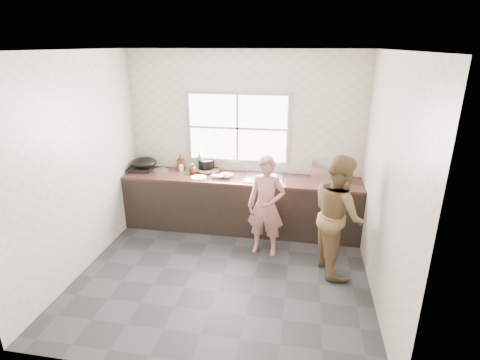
% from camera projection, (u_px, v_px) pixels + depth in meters
% --- Properties ---
extents(floor, '(3.60, 3.20, 0.01)m').
position_uv_depth(floor, '(223.00, 274.00, 4.77)').
color(floor, '#2B2B2D').
rests_on(floor, ground).
extents(ceiling, '(3.60, 3.20, 0.01)m').
position_uv_depth(ceiling, '(219.00, 49.00, 3.84)').
color(ceiling, silver).
rests_on(ceiling, wall_back).
extents(wall_back, '(3.60, 0.01, 2.70)m').
position_uv_depth(wall_back, '(244.00, 141.00, 5.79)').
color(wall_back, beige).
rests_on(wall_back, ground).
extents(wall_left, '(0.01, 3.20, 2.70)m').
position_uv_depth(wall_left, '(78.00, 166.00, 4.60)').
color(wall_left, beige).
rests_on(wall_left, ground).
extents(wall_right, '(0.01, 3.20, 2.70)m').
position_uv_depth(wall_right, '(386.00, 184.00, 4.01)').
color(wall_right, beige).
rests_on(wall_right, ground).
extents(wall_front, '(3.60, 0.01, 2.70)m').
position_uv_depth(wall_front, '(175.00, 242.00, 2.82)').
color(wall_front, silver).
rests_on(wall_front, ground).
extents(cabinet, '(3.60, 0.62, 0.82)m').
position_uv_depth(cabinet, '(241.00, 204.00, 5.82)').
color(cabinet, black).
rests_on(cabinet, floor).
extents(countertop, '(3.60, 0.64, 0.04)m').
position_uv_depth(countertop, '(241.00, 178.00, 5.67)').
color(countertop, '#3C1E18').
rests_on(countertop, cabinet).
extents(sink, '(0.55, 0.45, 0.02)m').
position_uv_depth(sink, '(264.00, 178.00, 5.61)').
color(sink, silver).
rests_on(sink, countertop).
extents(faucet, '(0.02, 0.02, 0.30)m').
position_uv_depth(faucet, '(265.00, 165.00, 5.74)').
color(faucet, silver).
rests_on(faucet, countertop).
extents(window_frame, '(1.60, 0.05, 1.10)m').
position_uv_depth(window_frame, '(238.00, 128.00, 5.72)').
color(window_frame, '#9EA0A5').
rests_on(window_frame, wall_back).
extents(window_glazing, '(1.50, 0.01, 1.00)m').
position_uv_depth(window_glazing, '(237.00, 128.00, 5.70)').
color(window_glazing, white).
rests_on(window_glazing, window_frame).
extents(woman, '(0.51, 0.36, 1.31)m').
position_uv_depth(woman, '(266.00, 209.00, 5.06)').
color(woman, tan).
rests_on(woman, floor).
extents(person_side, '(0.77, 0.88, 1.54)m').
position_uv_depth(person_side, '(338.00, 215.00, 4.63)').
color(person_side, brown).
rests_on(person_side, floor).
extents(cutting_board, '(0.44, 0.44, 0.04)m').
position_uv_depth(cutting_board, '(208.00, 170.00, 5.91)').
color(cutting_board, '#321F13').
rests_on(cutting_board, countertop).
extents(cleaver, '(0.20, 0.11, 0.01)m').
position_uv_depth(cleaver, '(218.00, 175.00, 5.61)').
color(cleaver, silver).
rests_on(cleaver, cutting_board).
extents(bowl_mince, '(0.26, 0.26, 0.05)m').
position_uv_depth(bowl_mince, '(226.00, 176.00, 5.65)').
color(bowl_mince, white).
rests_on(bowl_mince, countertop).
extents(bowl_crabs, '(0.24, 0.24, 0.06)m').
position_uv_depth(bowl_crabs, '(269.00, 178.00, 5.55)').
color(bowl_crabs, white).
rests_on(bowl_crabs, countertop).
extents(bowl_held, '(0.21, 0.21, 0.06)m').
position_uv_depth(bowl_held, '(271.00, 182.00, 5.38)').
color(bowl_held, white).
rests_on(bowl_held, countertop).
extents(black_pot, '(0.26, 0.26, 0.18)m').
position_uv_depth(black_pot, '(206.00, 165.00, 5.95)').
color(black_pot, black).
rests_on(black_pot, countertop).
extents(plate_food, '(0.28, 0.28, 0.02)m').
position_uv_depth(plate_food, '(199.00, 177.00, 5.63)').
color(plate_food, white).
rests_on(plate_food, countertop).
extents(bottle_green, '(0.16, 0.16, 0.32)m').
position_uv_depth(bottle_green, '(200.00, 160.00, 5.94)').
color(bottle_green, green).
rests_on(bottle_green, countertop).
extents(bottle_brown_tall, '(0.11, 0.11, 0.21)m').
position_uv_depth(bottle_brown_tall, '(180.00, 163.00, 6.01)').
color(bottle_brown_tall, '#4F2613').
rests_on(bottle_brown_tall, countertop).
extents(bottle_brown_short, '(0.13, 0.13, 0.15)m').
position_uv_depth(bottle_brown_short, '(193.00, 169.00, 5.80)').
color(bottle_brown_short, '#472411').
rests_on(bottle_brown_short, countertop).
extents(glass_jar, '(0.08, 0.08, 0.10)m').
position_uv_depth(glass_jar, '(181.00, 168.00, 5.93)').
color(glass_jar, white).
rests_on(glass_jar, countertop).
extents(burner, '(0.44, 0.44, 0.06)m').
position_uv_depth(burner, '(140.00, 168.00, 5.98)').
color(burner, black).
rests_on(burner, countertop).
extents(wok, '(0.52, 0.52, 0.15)m').
position_uv_depth(wok, '(144.00, 162.00, 5.92)').
color(wok, black).
rests_on(wok, burner).
extents(dish_rack, '(0.45, 0.37, 0.29)m').
position_uv_depth(dish_rack, '(326.00, 168.00, 5.62)').
color(dish_rack, silver).
rests_on(dish_rack, countertop).
extents(pot_lid_left, '(0.34, 0.34, 0.01)m').
position_uv_depth(pot_lid_left, '(160.00, 170.00, 5.95)').
color(pot_lid_left, silver).
rests_on(pot_lid_left, countertop).
extents(pot_lid_right, '(0.37, 0.37, 0.01)m').
position_uv_depth(pot_lid_right, '(193.00, 169.00, 6.00)').
color(pot_lid_right, '#A6A9AD').
rests_on(pot_lid_right, countertop).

